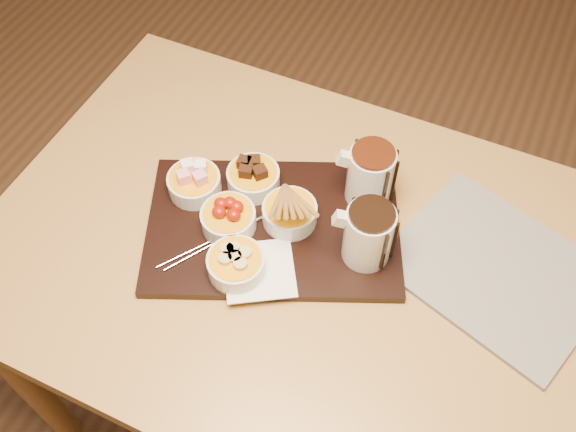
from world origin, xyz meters
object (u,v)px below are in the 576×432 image
at_px(pitcher_milk_chocolate, 370,176).
at_px(bowl_strawberries, 228,219).
at_px(dining_table, 312,281).
at_px(newspaper, 496,270).
at_px(serving_board, 273,227).
at_px(pitcher_dark_chocolate, 368,235).

bearing_deg(pitcher_milk_chocolate, bowl_strawberries, -163.61).
xyz_separation_m(dining_table, newspaper, (0.31, 0.10, 0.10)).
xyz_separation_m(serving_board, newspaper, (0.40, 0.08, -0.00)).
bearing_deg(serving_board, dining_table, -35.03).
distance_m(serving_board, newspaper, 0.40).
height_order(bowl_strawberries, pitcher_dark_chocolate, pitcher_dark_chocolate).
relative_size(bowl_strawberries, newspaper, 0.29).
bearing_deg(serving_board, newspaper, -11.65).
xyz_separation_m(pitcher_dark_chocolate, newspaper, (0.22, 0.07, -0.07)).
relative_size(dining_table, bowl_strawberries, 12.00).
xyz_separation_m(bowl_strawberries, pitcher_milk_chocolate, (0.20, 0.17, 0.04)).
relative_size(bowl_strawberries, pitcher_milk_chocolate, 0.86).
bearing_deg(newspaper, pitcher_milk_chocolate, -172.88).
relative_size(serving_board, newspaper, 1.33).
distance_m(dining_table, bowl_strawberries, 0.21).
height_order(dining_table, pitcher_milk_chocolate, pitcher_milk_chocolate).
height_order(serving_board, bowl_strawberries, bowl_strawberries).
relative_size(dining_table, pitcher_milk_chocolate, 10.34).
relative_size(pitcher_dark_chocolate, pitcher_milk_chocolate, 1.00).
xyz_separation_m(dining_table, pitcher_dark_chocolate, (0.09, 0.03, 0.17)).
bearing_deg(bowl_strawberries, dining_table, 6.44).
height_order(serving_board, pitcher_milk_chocolate, pitcher_milk_chocolate).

